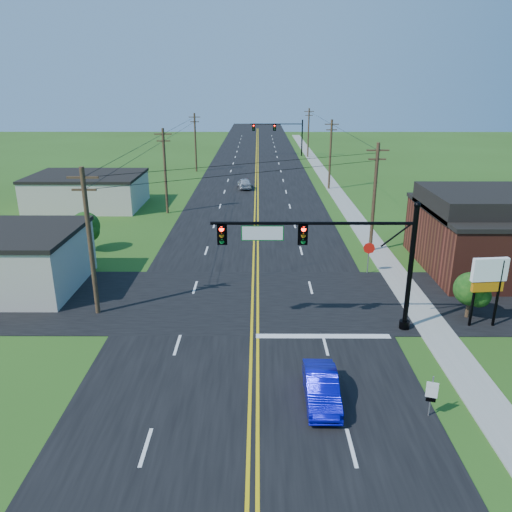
{
  "coord_description": "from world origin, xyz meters",
  "views": [
    {
      "loc": [
        0.35,
        -17.83,
        13.43
      ],
      "look_at": [
        0.24,
        10.0,
        3.74
      ],
      "focal_mm": 35.0,
      "sensor_mm": 36.0,
      "label": 1
    }
  ],
  "objects_px": {
    "signal_mast_main": "(331,251)",
    "route_sign": "(431,394)",
    "signal_mast_far": "(279,132)",
    "blue_car": "(321,389)",
    "stop_sign": "(369,251)"
  },
  "relations": [
    {
      "from": "signal_mast_main",
      "to": "stop_sign",
      "type": "height_order",
      "value": "signal_mast_main"
    },
    {
      "from": "signal_mast_main",
      "to": "signal_mast_far",
      "type": "xyz_separation_m",
      "value": [
        0.1,
        72.0,
        -0.2
      ]
    },
    {
      "from": "signal_mast_main",
      "to": "stop_sign",
      "type": "xyz_separation_m",
      "value": [
        4.16,
        8.83,
        -3.01
      ]
    },
    {
      "from": "signal_mast_main",
      "to": "signal_mast_far",
      "type": "distance_m",
      "value": 72.0
    },
    {
      "from": "signal_mast_main",
      "to": "route_sign",
      "type": "bearing_deg",
      "value": -67.7
    },
    {
      "from": "signal_mast_far",
      "to": "blue_car",
      "type": "xyz_separation_m",
      "value": [
        -1.27,
        -78.98,
        -3.88
      ]
    },
    {
      "from": "signal_mast_far",
      "to": "route_sign",
      "type": "relative_size",
      "value": 5.61
    },
    {
      "from": "stop_sign",
      "to": "signal_mast_main",
      "type": "bearing_deg",
      "value": -105.7
    },
    {
      "from": "signal_mast_far",
      "to": "signal_mast_main",
      "type": "bearing_deg",
      "value": -90.08
    },
    {
      "from": "blue_car",
      "to": "route_sign",
      "type": "distance_m",
      "value": 4.6
    },
    {
      "from": "blue_car",
      "to": "route_sign",
      "type": "relative_size",
      "value": 2.07
    },
    {
      "from": "signal_mast_far",
      "to": "stop_sign",
      "type": "bearing_deg",
      "value": -86.32
    },
    {
      "from": "blue_car",
      "to": "route_sign",
      "type": "xyz_separation_m",
      "value": [
        4.46,
        -1.04,
        0.47
      ]
    },
    {
      "from": "signal_mast_main",
      "to": "route_sign",
      "type": "xyz_separation_m",
      "value": [
        3.29,
        -8.02,
        -3.61
      ]
    },
    {
      "from": "signal_mast_main",
      "to": "blue_car",
      "type": "distance_m",
      "value": 8.17
    }
  ]
}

